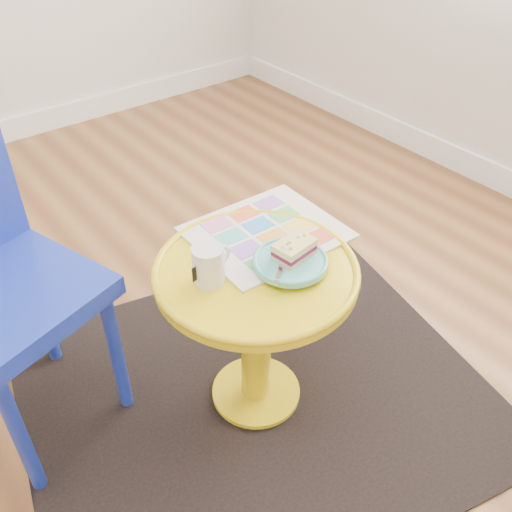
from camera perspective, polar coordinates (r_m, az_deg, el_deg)
floor at (r=1.69m, az=-13.91°, el=-17.75°), size 4.00×4.00×0.00m
rug at (r=1.74m, az=0.00°, el=-13.56°), size 1.51×1.36×0.01m
side_table at (r=1.49m, az=0.00°, el=-5.34°), size 0.51×0.51×0.48m
newspaper at (r=1.51m, az=1.01°, el=2.39°), size 0.39×0.33×0.01m
mug at (r=1.33m, az=-4.73°, el=-0.79°), size 0.11×0.08×0.10m
plate at (r=1.39m, az=3.46°, el=-0.63°), size 0.18×0.18×0.02m
cake_slice at (r=1.38m, az=3.84°, el=0.67°), size 0.11×0.08×0.04m
fork at (r=1.37m, az=2.59°, el=-0.82°), size 0.12×0.10×0.00m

